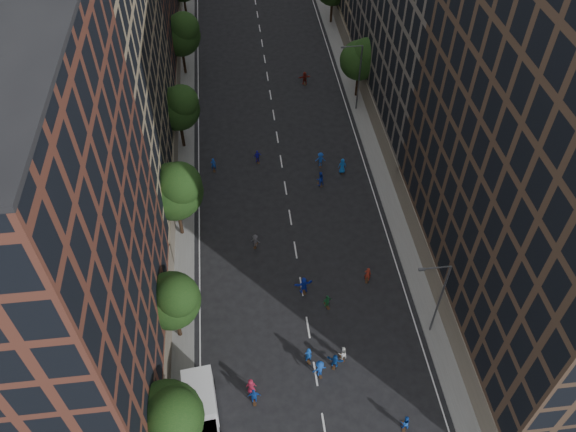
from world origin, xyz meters
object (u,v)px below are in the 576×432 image
Objects in this scene: streetlamp_near at (438,296)px; streetlamp_far at (358,74)px; skater_1 at (308,355)px; cargo_van at (201,406)px; skater_2 at (405,422)px.

streetlamp_far is (0.00, 33.00, 0.00)m from streetlamp_near.
streetlamp_near is 11.76m from skater_1.
cargo_van is 3.58× the size of skater_2.
cargo_van is at bearing 10.07° from skater_1.
skater_2 is (15.42, -2.77, -0.73)m from cargo_van.
streetlamp_near is at bearing -90.00° from streetlamp_far.
cargo_van is at bearing -164.58° from streetlamp_near.
cargo_van is at bearing -117.12° from streetlamp_far.
skater_2 is (6.56, -6.49, -0.11)m from skater_1.
skater_2 is at bearing -95.91° from streetlamp_far.
skater_1 is (-10.82, -1.70, -4.28)m from streetlamp_near.
streetlamp_far reaches higher than skater_1.
skater_1 is (8.86, 3.73, -0.62)m from cargo_van.
skater_1 is at bearing -107.32° from streetlamp_far.
cargo_van is (-19.68, -5.43, -3.66)m from streetlamp_near.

